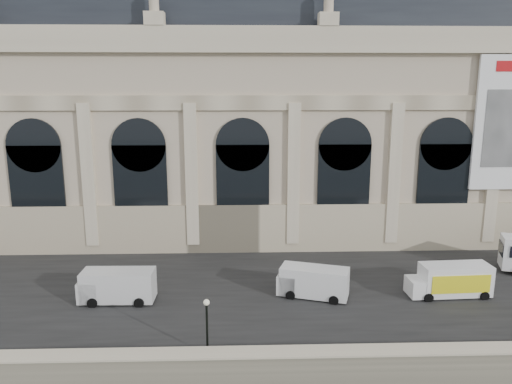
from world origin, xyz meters
TOP-DOWN VIEW (x-y plane):
  - quay at (0.00, 35.00)m, footprint 160.00×70.00m
  - street at (0.00, 14.00)m, footprint 160.00×24.00m
  - parapet at (0.00, 0.60)m, footprint 160.00×1.40m
  - museum at (-5.98, 30.86)m, footprint 69.00×18.70m
  - van_b at (-14.19, 10.48)m, footprint 5.83×2.51m
  - van_c at (1.29, 10.97)m, footprint 5.94×3.70m
  - box_truck at (12.58, 10.73)m, footprint 6.66×2.61m
  - lamp_right at (-6.39, 2.30)m, footprint 0.39×0.39m

SIDE VIEW (x-z plane):
  - quay at x=0.00m, z-range 0.00..6.00m
  - street at x=0.00m, z-range 6.00..6.06m
  - parapet at x=0.00m, z-range 6.01..7.22m
  - van_c at x=1.29m, z-range 6.03..8.50m
  - van_b at x=-14.19m, z-range 6.03..8.61m
  - box_truck at x=12.58m, z-range 6.01..8.65m
  - lamp_right at x=-6.39m, z-range 5.99..9.79m
  - museum at x=-5.98m, z-range 5.17..34.27m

